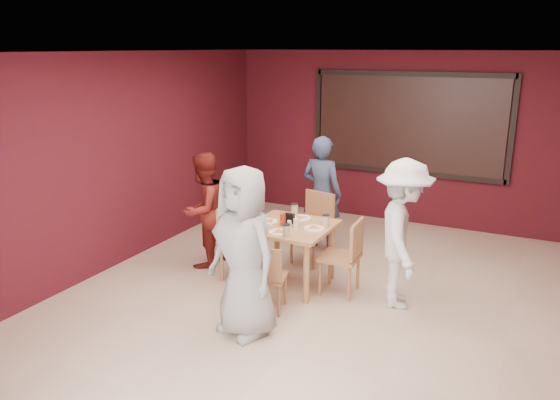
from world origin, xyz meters
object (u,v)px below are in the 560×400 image
at_px(dining_table, 291,232).
at_px(chair_left, 234,237).
at_px(diner_back, 322,194).
at_px(chair_front, 267,275).
at_px(chair_right, 346,253).
at_px(diner_front, 244,252).
at_px(chair_back, 314,223).
at_px(diner_left, 204,210).
at_px(diner_right, 403,234).

relative_size(dining_table, chair_left, 1.04).
bearing_deg(diner_back, chair_front, 101.84).
bearing_deg(chair_right, diner_back, 123.23).
xyz_separation_m(dining_table, chair_right, (0.71, 0.04, -0.16)).
bearing_deg(chair_left, diner_front, -54.79).
relative_size(chair_back, diner_left, 0.62).
xyz_separation_m(dining_table, chair_left, (-0.74, -0.10, -0.14)).
height_order(chair_right, diner_back, diner_back).
distance_m(chair_front, chair_right, 1.03).
bearing_deg(chair_front, chair_left, 140.46).
bearing_deg(diner_front, dining_table, 113.31).
relative_size(chair_front, chair_left, 0.84).
bearing_deg(diner_back, dining_table, 101.48).
bearing_deg(dining_table, diner_left, 176.89).
bearing_deg(diner_right, dining_table, 72.78).
bearing_deg(diner_front, diner_right, 65.95).
distance_m(dining_table, diner_left, 1.31).
relative_size(diner_front, diner_back, 1.06).
bearing_deg(diner_right, chair_front, 104.24).
bearing_deg(diner_right, chair_back, 40.76).
xyz_separation_m(dining_table, diner_front, (0.09, -1.28, 0.20)).
xyz_separation_m(diner_front, diner_back, (-0.21, 2.58, -0.05)).
bearing_deg(chair_front, diner_back, 95.83).
distance_m(chair_left, diner_right, 2.12).
xyz_separation_m(chair_left, diner_back, (0.62, 1.41, 0.30)).
distance_m(chair_back, chair_left, 1.18).
bearing_deg(diner_back, chair_right, 129.24).
height_order(chair_left, diner_front, diner_front).
bearing_deg(chair_right, diner_left, 178.98).
relative_size(dining_table, diner_back, 0.59).
xyz_separation_m(diner_left, diner_right, (2.65, -0.02, 0.08)).
bearing_deg(chair_front, diner_front, -90.19).
xyz_separation_m(chair_back, diner_back, (-0.09, 0.46, 0.29)).
distance_m(chair_back, diner_left, 1.50).
xyz_separation_m(dining_table, diner_left, (-1.30, 0.07, 0.09)).
relative_size(chair_back, chair_left, 1.01).
height_order(dining_table, chair_right, dining_table).
distance_m(diner_front, diner_right, 1.84).
relative_size(dining_table, diner_front, 0.56).
bearing_deg(chair_back, dining_table, -87.31).
relative_size(chair_left, diner_right, 0.56).
height_order(chair_back, diner_right, diner_right).
xyz_separation_m(chair_front, diner_left, (-1.39, 0.86, 0.32)).
distance_m(chair_right, diner_back, 1.55).
distance_m(dining_table, diner_right, 1.36).
distance_m(dining_table, chair_left, 0.76).
height_order(diner_back, diner_left, diner_back).
relative_size(chair_front, chair_back, 0.83).
bearing_deg(diner_left, diner_back, 140.83).
relative_size(chair_back, chair_right, 1.04).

